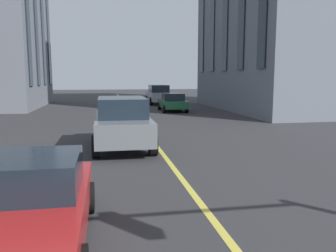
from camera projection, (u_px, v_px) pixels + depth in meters
lane_centre_line at (147, 133)px, 16.38m from camera, size 80.00×0.16×0.01m
car_silver_oncoming at (159, 94)px, 33.84m from camera, size 4.70×2.14×1.88m
car_grey_parked_b at (122, 122)px, 12.81m from camera, size 4.70×2.14×1.88m
car_green_far at (173, 102)px, 26.78m from camera, size 3.90×1.89×1.40m
car_red_mid at (28, 203)px, 5.27m from camera, size 3.90×1.89×1.40m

